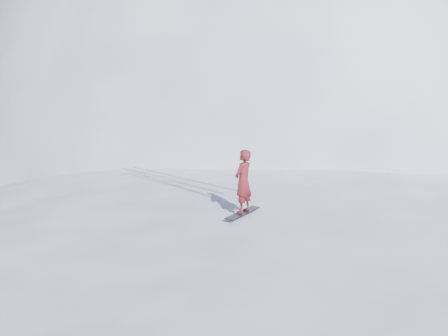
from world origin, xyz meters
The scene contains 8 objects.
ground centered at (0.00, 0.00, 0.00)m, with size 400.00×400.00×0.00m, color white.
near_ridge centered at (1.00, 3.00, 0.00)m, with size 36.00×28.00×4.80m, color white.
summit_peak centered at (22.00, 26.00, 0.00)m, with size 60.00×56.00×56.00m, color white.
peak_shoulder centered at (10.00, 20.00, 0.00)m, with size 28.00×24.00×18.00m, color white.
wind_bumps centered at (-0.56, 2.12, 0.00)m, with size 16.00×14.40×1.00m.
snowboard centered at (-2.11, 0.48, 2.41)m, with size 1.45×0.27×0.02m, color black.
snowboarder centered at (-2.11, 0.48, 3.29)m, with size 0.64×0.42×1.74m, color maroon.
board_tracks centered at (-2.01, 5.54, 2.42)m, with size 2.10×5.94×0.04m.
Camera 1 is at (-8.61, -9.09, 5.92)m, focal length 35.00 mm.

